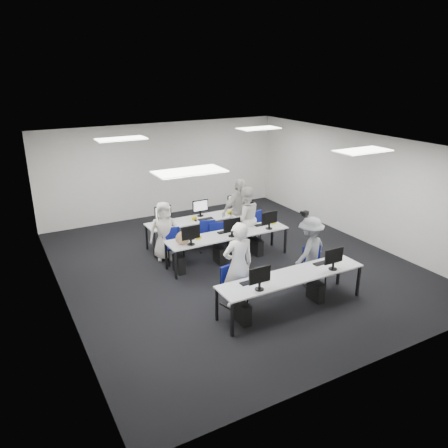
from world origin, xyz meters
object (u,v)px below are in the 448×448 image
chair_6 (206,240)px  student_1 (245,218)px  chair_1 (313,274)px  student_0 (238,265)px  chair_2 (174,252)px  student_2 (164,231)px  chair_0 (234,293)px  desk_front (292,277)px  chair_3 (218,245)px  desk_mid (228,236)px  chair_5 (171,247)px  student_3 (239,213)px  chair_4 (250,235)px  photographer (310,251)px

chair_6 → student_1: student_1 is taller
chair_1 → student_0: student_0 is taller
chair_2 → student_2: (-0.12, 0.31, 0.48)m
chair_0 → student_0: (0.06, -0.06, 0.65)m
desk_front → chair_3: chair_3 is taller
chair_2 → student_1: bearing=4.5°
chair_3 → desk_mid: bearing=-78.0°
chair_0 → chair_3: 2.63m
chair_5 → student_3: size_ratio=0.46×
student_2 → chair_0: bearing=-62.4°
desk_front → chair_1: size_ratio=3.63×
desk_mid → chair_4: 1.29m
student_3 → student_2: bearing=170.8°
chair_1 → student_2: bearing=145.9°
chair_2 → chair_1: bearing=-42.1°
desk_mid → chair_1: chair_1 is taller
student_0 → chair_3: bearing=-106.8°
chair_6 → chair_1: bearing=-53.6°
chair_5 → student_2: 0.51m
chair_5 → student_0: (0.27, -2.95, 0.64)m
chair_0 → chair_2: (-0.25, 2.55, 0.00)m
chair_5 → student_1: bearing=8.2°
chair_1 → chair_4: (0.02, 2.70, 0.00)m
chair_1 → chair_5: chair_1 is taller
chair_0 → chair_4: (2.02, 2.60, 0.01)m
chair_4 → chair_5: size_ratio=1.03×
chair_1 → chair_2: chair_1 is taller
student_1 → student_3: student_3 is taller
chair_1 → chair_3: (-1.05, 2.56, -0.02)m
chair_4 → chair_6: chair_6 is taller
desk_front → chair_1: chair_1 is taller
desk_mid → chair_5: bearing=141.8°
student_2 → student_3: size_ratio=0.81×
student_1 → photographer: bearing=102.4°
chair_4 → student_1: (-0.27, -0.16, 0.59)m
student_2 → photographer: photographer is taller
student_3 → student_1: bearing=-94.7°
chair_5 → student_3: 2.07m
student_3 → chair_1: bearing=-91.1°
chair_6 → student_3: size_ratio=0.48×
chair_1 → chair_2: 3.48m
desk_front → chair_1: (1.02, 0.54, -0.40)m
chair_5 → chair_6: 1.02m
student_3 → chair_6: bearing=165.5°
chair_0 → chair_6: 3.00m
chair_5 → student_2: size_ratio=0.57×
chair_3 → chair_6: 0.45m
chair_6 → student_1: 1.19m
desk_mid → chair_5: 1.55m
desk_front → chair_6: bearing=92.6°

